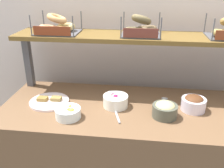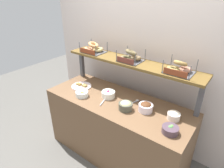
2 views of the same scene
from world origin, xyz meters
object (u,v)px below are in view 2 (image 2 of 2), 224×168
object	(u,v)px
bowl_fruit_salad	(82,94)
bagel_basket_everything	(179,68)
bowl_veggie_mix	(170,129)
bowl_beet_salad	(108,94)
serving_plate_white	(82,86)
bowl_chocolate_spread	(146,107)
serving_spoon_near_plate	(135,101)
serving_spoon_by_edge	(104,100)
bagel_basket_poppy	(131,57)
bowl_hummus	(126,106)
bowl_potato_salad	(174,115)
bagel_basket_sesame	(93,49)

from	to	relation	value
bowl_fruit_salad	bagel_basket_everything	xyz separation A→B (m)	(1.00, 0.43, 0.44)
bowl_veggie_mix	bagel_basket_everything	size ratio (longest dim) A/B	0.54
bowl_beet_salad	serving_plate_white	xyz separation A→B (m)	(-0.46, -0.00, -0.03)
serving_plate_white	bagel_basket_everything	distance (m)	1.30
bowl_chocolate_spread	serving_spoon_near_plate	bearing A→B (deg)	154.06
bowl_beet_salad	bowl_fruit_salad	bearing A→B (deg)	-146.30
serving_spoon_by_edge	serving_spoon_near_plate	bearing A→B (deg)	32.85
bowl_beet_salad	bowl_chocolate_spread	size ratio (longest dim) A/B	1.06
bowl_fruit_salad	serving_spoon_by_edge	bearing A→B (deg)	15.90
bowl_beet_salad	bagel_basket_poppy	xyz separation A→B (m)	(0.14, 0.25, 0.44)
bagel_basket_everything	serving_plate_white	bearing A→B (deg)	-167.79
bowl_beet_salad	bagel_basket_poppy	bearing A→B (deg)	60.30
bowl_hummus	bagel_basket_everything	xyz separation A→B (m)	(0.41, 0.35, 0.43)
bowl_beet_salad	bowl_hummus	size ratio (longest dim) A/B	1.06
bowl_potato_salad	bagel_basket_sesame	distance (m)	1.34
bagel_basket_sesame	bowl_fruit_salad	bearing A→B (deg)	-67.81
bowl_fruit_salad	bowl_beet_salad	distance (m)	0.33
bowl_beet_salad	bowl_veggie_mix	bearing A→B (deg)	-10.64
bowl_fruit_salad	serving_spoon_near_plate	size ratio (longest dim) A/B	0.91
bagel_basket_sesame	bowl_potato_salad	bearing A→B (deg)	-8.54
bowl_hummus	serving_spoon_by_edge	distance (m)	0.31
bagel_basket_sesame	bagel_basket_everything	world-z (taller)	bagel_basket_everything
bagel_basket_poppy	bagel_basket_sesame	bearing A→B (deg)	-179.42
bowl_chocolate_spread	bagel_basket_sesame	world-z (taller)	bagel_basket_sesame
bowl_potato_salad	bagel_basket_poppy	bearing A→B (deg)	163.72
bowl_chocolate_spread	bagel_basket_poppy	bearing A→B (deg)	146.98
bowl_fruit_salad	bowl_hummus	distance (m)	0.60
bowl_hummus	bagel_basket_poppy	world-z (taller)	bagel_basket_poppy
bowl_chocolate_spread	bagel_basket_sesame	distance (m)	1.07
bowl_veggie_mix	serving_spoon_by_edge	xyz separation A→B (m)	(-0.85, 0.06, -0.03)
bowl_fruit_salad	bowl_veggie_mix	bearing A→B (deg)	1.01
bowl_potato_salad	bowl_beet_salad	world-z (taller)	bowl_potato_salad
bowl_hummus	bagel_basket_poppy	size ratio (longest dim) A/B	0.57
serving_spoon_near_plate	serving_spoon_by_edge	size ratio (longest dim) A/B	1.01
serving_spoon_by_edge	bagel_basket_everything	world-z (taller)	bagel_basket_everything
bowl_fruit_salad	bagel_basket_poppy	world-z (taller)	bagel_basket_poppy
serving_spoon_near_plate	serving_spoon_by_edge	xyz separation A→B (m)	(-0.31, -0.20, 0.00)
bowl_potato_salad	serving_spoon_near_plate	xyz separation A→B (m)	(-0.48, 0.05, -0.04)
bowl_beet_salad	serving_spoon_near_plate	size ratio (longest dim) A/B	0.96
bagel_basket_poppy	bowl_chocolate_spread	bearing A→B (deg)	-33.02
serving_spoon_by_edge	bowl_beet_salad	bearing A→B (deg)	98.44
bowl_chocolate_spread	serving_plate_white	distance (m)	0.97
bowl_beet_salad	serving_spoon_near_plate	xyz separation A→B (m)	(0.33, 0.10, -0.03)
serving_plate_white	bagel_basket_sesame	bearing A→B (deg)	86.52
bowl_hummus	bagel_basket_sesame	world-z (taller)	bagel_basket_sesame
bowl_hummus	serving_plate_white	world-z (taller)	bowl_hummus
bowl_fruit_salad	bagel_basket_sesame	xyz separation A→B (m)	(-0.17, 0.43, 0.44)
bowl_chocolate_spread	serving_spoon_by_edge	world-z (taller)	bowl_chocolate_spread
bowl_fruit_salad	bowl_hummus	size ratio (longest dim) A/B	1.01
bowl_potato_salad	bowl_veggie_mix	distance (m)	0.22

